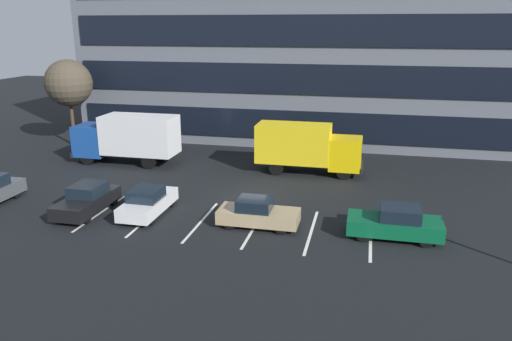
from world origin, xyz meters
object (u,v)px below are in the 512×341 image
(sedan_black, at_px, (87,200))
(sedan_tan, at_px, (258,213))
(box_truck_blue, at_px, (128,137))
(box_truck_yellow_all, at_px, (307,146))
(sedan_forest, at_px, (396,223))
(sedan_white, at_px, (148,202))
(bare_tree, at_px, (69,83))

(sedan_black, relative_size, sedan_tan, 1.07)
(box_truck_blue, xyz_separation_m, sedan_tan, (11.59, -9.28, -1.29))
(box_truck_yellow_all, bearing_deg, sedan_forest, -60.68)
(sedan_tan, distance_m, sedan_white, 5.96)
(sedan_forest, distance_m, bare_tree, 28.68)
(box_truck_yellow_all, xyz_separation_m, sedan_black, (-10.35, -9.92, -1.12))
(sedan_forest, distance_m, sedan_white, 12.51)
(sedan_white, bearing_deg, sedan_forest, -0.74)
(sedan_white, relative_size, bare_tree, 0.59)
(sedan_white, distance_m, bare_tree, 18.63)
(sedan_black, bearing_deg, sedan_white, 7.88)
(box_truck_blue, height_order, bare_tree, bare_tree)
(sedan_tan, height_order, bare_tree, bare_tree)
(sedan_tan, distance_m, sedan_forest, 6.55)
(box_truck_blue, bearing_deg, box_truck_yellow_all, 2.02)
(box_truck_yellow_all, xyz_separation_m, sedan_tan, (-1.14, -9.73, -1.17))
(bare_tree, bearing_deg, sedan_black, -55.31)
(box_truck_yellow_all, height_order, box_truck_blue, box_truck_blue)
(box_truck_yellow_all, bearing_deg, sedan_tan, -96.70)
(box_truck_blue, height_order, sedan_tan, box_truck_blue)
(sedan_white, xyz_separation_m, bare_tree, (-12.58, 13.02, 4.42))
(sedan_tan, xyz_separation_m, sedan_white, (-5.96, 0.27, 0.02))
(sedan_forest, height_order, sedan_white, sedan_forest)
(box_truck_yellow_all, relative_size, sedan_forest, 1.64)
(box_truck_yellow_all, xyz_separation_m, sedan_white, (-7.10, -9.47, -1.15))
(bare_tree, bearing_deg, sedan_white, -45.99)
(box_truck_blue, height_order, sedan_forest, box_truck_blue)
(sedan_tan, bearing_deg, sedan_black, -178.86)
(box_truck_blue, distance_m, bare_tree, 8.61)
(sedan_forest, xyz_separation_m, bare_tree, (-25.09, 13.18, 4.38))
(box_truck_blue, relative_size, sedan_black, 1.77)
(sedan_black, height_order, sedan_forest, sedan_forest)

